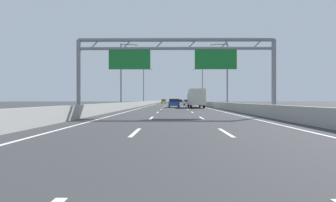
{
  "coord_description": "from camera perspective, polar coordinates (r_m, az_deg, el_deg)",
  "views": [
    {
      "loc": [
        -0.35,
        1.31,
        1.3
      ],
      "look_at": [
        -1.31,
        75.91,
        1.0
      ],
      "focal_mm": 30.08,
      "sensor_mm": 36.0,
      "label": 1
    }
  ],
  "objects": [
    {
      "name": "lane_dash_left_13",
      "position": [
        119.2,
        0.04,
        -0.39
      ],
      "size": [
        0.16,
        3.0,
        0.01
      ],
      "primitive_type": "cube",
      "color": "white",
      "rests_on": "ground_plane"
    },
    {
      "name": "sign_gantry",
      "position": [
        23.16,
        1.45,
        8.94
      ],
      "size": [
        16.26,
        0.36,
        6.36
      ],
      "color": "gray",
      "rests_on": "ground_plane"
    },
    {
      "name": "yellow_car",
      "position": [
        107.09,
        -0.88,
        -0.06
      ],
      "size": [
        1.84,
        4.34,
        1.5
      ],
      "color": "yellow",
      "rests_on": "ground_plane"
    },
    {
      "name": "lane_dash_right_15",
      "position": [
        137.21,
        1.63,
        -0.31
      ],
      "size": [
        0.16,
        3.0,
        0.01
      ],
      "primitive_type": "cube",
      "color": "white",
      "rests_on": "ground_plane"
    },
    {
      "name": "streetlamp_right_mid",
      "position": [
        41.65,
        11.61,
        5.87
      ],
      "size": [
        2.58,
        0.28,
        9.5
      ],
      "color": "slate",
      "rests_on": "ground_plane"
    },
    {
      "name": "lane_dash_right_14",
      "position": [
        128.21,
        1.7,
        -0.35
      ],
      "size": [
        0.16,
        3.0,
        0.01
      ],
      "primitive_type": "cube",
      "color": "white",
      "rests_on": "ground_plane"
    },
    {
      "name": "lane_dash_right_17",
      "position": [
        155.21,
        1.53,
        -0.25
      ],
      "size": [
        0.16,
        3.0,
        0.01
      ],
      "primitive_type": "cube",
      "color": "white",
      "rests_on": "ground_plane"
    },
    {
      "name": "lane_dash_left_5",
      "position": [
        47.23,
        -1.03,
        -1.34
      ],
      "size": [
        0.16,
        3.0,
        0.01
      ],
      "primitive_type": "cube",
      "color": "white",
      "rests_on": "ground_plane"
    },
    {
      "name": "blue_car",
      "position": [
        48.51,
        1.22,
        -0.41
      ],
      "size": [
        1.86,
        4.2,
        1.49
      ],
      "color": "#2347AD",
      "rests_on": "ground_plane"
    },
    {
      "name": "lane_dash_right_10",
      "position": [
        92.22,
        2.07,
        -0.58
      ],
      "size": [
        0.16,
        3.0,
        0.01
      ],
      "primitive_type": "cube",
      "color": "white",
      "rests_on": "ground_plane"
    },
    {
      "name": "lane_dash_left_2",
      "position": [
        20.28,
        -3.38,
        -3.44
      ],
      "size": [
        0.16,
        3.0,
        0.01
      ],
      "primitive_type": "cube",
      "color": "white",
      "rests_on": "ground_plane"
    },
    {
      "name": "lane_dash_right_16",
      "position": [
        146.21,
        1.58,
        -0.28
      ],
      "size": [
        0.16,
        3.0,
        0.01
      ],
      "primitive_type": "cube",
      "color": "white",
      "rests_on": "ground_plane"
    },
    {
      "name": "lane_dash_right_4",
      "position": [
        38.27,
        3.96,
        -1.71
      ],
      "size": [
        0.16,
        3.0,
        0.01
      ],
      "primitive_type": "cube",
      "color": "white",
      "rests_on": "ground_plane"
    },
    {
      "name": "lane_dash_left_12",
      "position": [
        110.2,
        -0.02,
        -0.44
      ],
      "size": [
        0.16,
        3.0,
        0.01
      ],
      "primitive_type": "cube",
      "color": "white",
      "rests_on": "ground_plane"
    },
    {
      "name": "streetlamp_left_mid",
      "position": [
        41.52,
        -9.19,
        5.89
      ],
      "size": [
        2.58,
        0.28,
        9.5
      ],
      "color": "slate",
      "rests_on": "ground_plane"
    },
    {
      "name": "lane_dash_left_15",
      "position": [
        137.2,
        0.13,
        -0.31
      ],
      "size": [
        0.16,
        3.0,
        0.01
      ],
      "primitive_type": "cube",
      "color": "white",
      "rests_on": "ground_plane"
    },
    {
      "name": "lane_dash_left_11",
      "position": [
        101.2,
        -0.09,
        -0.5
      ],
      "size": [
        0.16,
        3.0,
        0.01
      ],
      "primitive_type": "cube",
      "color": "white",
      "rests_on": "ground_plane"
    },
    {
      "name": "silver_car",
      "position": [
        68.99,
        3.97,
        -0.25
      ],
      "size": [
        1.81,
        4.46,
        1.37
      ],
      "color": "#A8ADB2",
      "rests_on": "ground_plane"
    },
    {
      "name": "lane_dash_right_1",
      "position": [
        11.46,
        11.6,
        -6.28
      ],
      "size": [
        0.16,
        3.0,
        0.01
      ],
      "primitive_type": "cube",
      "color": "white",
      "rests_on": "ground_plane"
    },
    {
      "name": "lane_dash_left_4",
      "position": [
        38.24,
        -1.44,
        -1.71
      ],
      "size": [
        0.16,
        3.0,
        0.01
      ],
      "primitive_type": "cube",
      "color": "white",
      "rests_on": "ground_plane"
    },
    {
      "name": "lane_dash_left_10",
      "position": [
        92.21,
        -0.17,
        -0.58
      ],
      "size": [
        0.16,
        3.0,
        0.01
      ],
      "primitive_type": "cube",
      "color": "white",
      "rests_on": "ground_plane"
    },
    {
      "name": "lane_dash_right_12",
      "position": [
        110.21,
        1.85,
        -0.44
      ],
      "size": [
        0.16,
        3.0,
        0.01
      ],
      "primitive_type": "cube",
      "color": "white",
      "rests_on": "ground_plane"
    },
    {
      "name": "box_truck",
      "position": [
        46.86,
        5.68,
        0.66
      ],
      "size": [
        2.32,
        8.69,
        3.03
      ],
      "color": "#194799",
      "rests_on": "ground_plane"
    },
    {
      "name": "lane_dash_left_9",
      "position": [
        83.21,
        -0.26,
        -0.66
      ],
      "size": [
        0.16,
        3.0,
        0.01
      ],
      "primitive_type": "cube",
      "color": "white",
      "rests_on": "ground_plane"
    },
    {
      "name": "lane_dash_right_9",
      "position": [
        83.22,
        2.21,
        -0.66
      ],
      "size": [
        0.16,
        3.0,
        0.01
      ],
      "primitive_type": "cube",
      "color": "white",
      "rests_on": "ground_plane"
    },
    {
      "name": "lane_dash_left_3",
      "position": [
        29.25,
        -2.11,
        -2.31
      ],
      "size": [
        0.16,
        3.0,
        0.01
      ],
      "primitive_type": "cube",
      "color": "white",
      "rests_on": "ground_plane"
    },
    {
      "name": "ground_plane",
      "position": [
        98.69,
        0.94,
        -0.53
      ],
      "size": [
        260.0,
        260.0,
        0.0
      ],
      "primitive_type": "plane",
      "color": "#38383A"
    },
    {
      "name": "lane_dash_right_11",
      "position": [
        101.22,
        1.95,
        -0.5
      ],
      "size": [
        0.16,
        3.0,
        0.01
      ],
      "primitive_type": "cube",
      "color": "white",
      "rests_on": "ground_plane"
    },
    {
      "name": "lane_dash_left_1",
      "position": [
        11.35,
        -6.66,
        -6.34
      ],
      "size": [
        0.16,
        3.0,
        0.01
      ],
      "primitive_type": "cube",
      "color": "white",
      "rests_on": "ground_plane"
    },
    {
      "name": "white_car",
      "position": [
        112.07,
        0.83,
        -0.03
      ],
      "size": [
        1.71,
        4.5,
        1.57
      ],
      "color": "silver",
      "rests_on": "ground_plane"
    },
    {
      "name": "lane_dash_left_16",
      "position": [
        146.2,
        0.17,
        -0.28
      ],
      "size": [
        0.16,
        3.0,
        0.01
      ],
      "primitive_type": "cube",
      "color": "white",
      "rests_on": "ground_plane"
    },
    {
      "name": "lane_dash_left_14",
      "position": [
        128.2,
        0.09,
        -0.35
      ],
      "size": [
        0.16,
        3.0,
        0.01
      ],
      "primitive_type": "cube",
      "color": "white",
      "rests_on": "ground_plane"
    },
    {
      "name": "streetlamp_right_far",
      "position": [
        74.06,
        6.8,
        3.4
      ],
      "size": [
        2.58,
        0.28,
        9.5
      ],
      "color": "slate",
      "rests_on": "ground_plane"
    },
    {
      "name": "lane_dash_left_17",
      "position": [
        155.2,
        0.2,
        -0.25
      ],
      "size": [
        0.16,
        3.0,
        0.01
      ],
      "primitive_type": "cube",
      "color": "white",
      "rests_on": "ground_plane"
    },
    {
      "name": "lane_dash_left_8",
      "position": [
        74.21,
        -0.39,
        -0.77
      ],
      "size": [
        0.16,
        3.0,
        0.01
      ],
      "primitive_type": "cube",
      "color": "white",
      "rests_on": "ground_plane"
    },
    {
      "name": "lane_dash_left_6",
      "position": [
        56.22,
        -0.74,
        -1.09
      ],
      "size": [
        0.16,
        3.0,
        0.01
      ],
      "primitive_type": "cube",
      "color": "white",
      "rests_on": "ground_plane"
    },
    {
      "name": "lane_dash_right_7",
      "position": [
        65.23,
        2.62,
        -0.91
      ],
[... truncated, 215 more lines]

